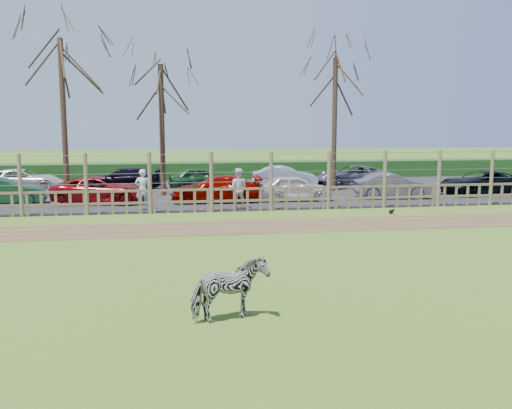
{
  "coord_description": "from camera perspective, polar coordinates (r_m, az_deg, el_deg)",
  "views": [
    {
      "loc": [
        -1.8,
        -15.37,
        3.77
      ],
      "look_at": [
        1.0,
        2.5,
        1.1
      ],
      "focal_mm": 40.0,
      "sensor_mm": 36.0,
      "label": 1
    }
  ],
  "objects": [
    {
      "name": "car_1",
      "position": [
        27.63,
        -24.01,
        1.17
      ],
      "size": [
        3.76,
        1.68,
        1.2
      ],
      "primitive_type": "imported",
      "rotation": [
        0.0,
        0.0,
        1.69
      ],
      "color": "#1C492B",
      "rests_on": "asphalt"
    },
    {
      "name": "ground",
      "position": [
        15.93,
        -2.17,
        -5.3
      ],
      "size": [
        120.0,
        120.0,
        0.0
      ],
      "primitive_type": "plane",
      "color": "olive",
      "rests_on": "ground"
    },
    {
      "name": "asphalt",
      "position": [
        30.16,
        -5.41,
        1.22
      ],
      "size": [
        44.0,
        13.0,
        0.04
      ],
      "primitive_type": "cube",
      "color": "#232326",
      "rests_on": "ground"
    },
    {
      "name": "hedge",
      "position": [
        37.05,
        -6.1,
        3.37
      ],
      "size": [
        46.0,
        2.0,
        1.1
      ],
      "primitive_type": "cube",
      "color": "#1E4716",
      "rests_on": "ground"
    },
    {
      "name": "fence",
      "position": [
        23.62,
        -4.47,
        1.16
      ],
      "size": [
        30.16,
        0.16,
        2.5
      ],
      "color": "brown",
      "rests_on": "ground"
    },
    {
      "name": "car_10",
      "position": [
        31.35,
        -5.52,
        2.63
      ],
      "size": [
        3.64,
        1.73,
        1.2
      ],
      "primitive_type": "imported",
      "rotation": [
        0.0,
        0.0,
        1.66
      ],
      "color": "#244F2A",
      "rests_on": "asphalt"
    },
    {
      "name": "visitor_b",
      "position": [
        24.31,
        -1.84,
        1.62
      ],
      "size": [
        0.98,
        0.84,
        1.72
      ],
      "primitive_type": "imported",
      "rotation": [
        0.0,
        0.0,
        2.89
      ],
      "color": "silver",
      "rests_on": "asphalt"
    },
    {
      "name": "tree_right",
      "position": [
        30.69,
        7.92,
        11.07
      ],
      "size": [
        4.8,
        4.8,
        7.35
      ],
      "color": "#3D2B1E",
      "rests_on": "ground"
    },
    {
      "name": "car_11",
      "position": [
        32.04,
        2.89,
        2.79
      ],
      "size": [
        3.78,
        1.74,
        1.2
      ],
      "primitive_type": "imported",
      "rotation": [
        0.0,
        0.0,
        1.44
      ],
      "color": "#B3BBC9",
      "rests_on": "asphalt"
    },
    {
      "name": "car_8",
      "position": [
        32.61,
        -22.39,
        2.26
      ],
      "size": [
        4.42,
        2.24,
        1.2
      ],
      "primitive_type": "imported",
      "rotation": [
        0.0,
        0.0,
        1.63
      ],
      "color": "silver",
      "rests_on": "asphalt"
    },
    {
      "name": "tree_mid",
      "position": [
        28.89,
        -9.45,
        10.47
      ],
      "size": [
        4.8,
        4.8,
        6.83
      ],
      "color": "#3D2B1E",
      "rests_on": "ground"
    },
    {
      "name": "car_6",
      "position": [
        31.08,
        21.58,
        2.03
      ],
      "size": [
        4.5,
        2.42,
        1.2
      ],
      "primitive_type": "imported",
      "rotation": [
        0.0,
        0.0,
        4.82
      ],
      "color": "black",
      "rests_on": "asphalt"
    },
    {
      "name": "dirt_strip",
      "position": [
        20.3,
        -3.67,
        -2.31
      ],
      "size": [
        34.0,
        2.8,
        0.01
      ],
      "primitive_type": "cube",
      "color": "brown",
      "rests_on": "ground"
    },
    {
      "name": "car_5",
      "position": [
        28.39,
        13.51,
        1.84
      ],
      "size": [
        3.76,
        1.68,
        1.2
      ],
      "primitive_type": "imported",
      "rotation": [
        0.0,
        0.0,
        1.46
      ],
      "color": "#5E576B",
      "rests_on": "asphalt"
    },
    {
      "name": "car_4",
      "position": [
        26.85,
        3.89,
        1.69
      ],
      "size": [
        3.58,
        1.57,
        1.2
      ],
      "primitive_type": "imported",
      "rotation": [
        0.0,
        0.0,
        1.53
      ],
      "color": "silver",
      "rests_on": "asphalt"
    },
    {
      "name": "car_2",
      "position": [
        26.84,
        -15.28,
        1.41
      ],
      "size": [
        4.54,
        2.54,
        1.2
      ],
      "primitive_type": "imported",
      "rotation": [
        0.0,
        0.0,
        1.44
      ],
      "color": "maroon",
      "rests_on": "asphalt"
    },
    {
      "name": "car_3",
      "position": [
        26.34,
        -4.01,
        1.56
      ],
      "size": [
        4.21,
        1.86,
        1.2
      ],
      "primitive_type": "imported",
      "rotation": [
        0.0,
        0.0,
        4.67
      ],
      "color": "#910700",
      "rests_on": "asphalt"
    },
    {
      "name": "car_12",
      "position": [
        32.89,
        9.64,
        2.82
      ],
      "size": [
        4.38,
        2.12,
        1.2
      ],
      "primitive_type": "imported",
      "rotation": [
        0.0,
        0.0,
        4.68
      ],
      "color": "#5F5A65",
      "rests_on": "asphalt"
    },
    {
      "name": "car_9",
      "position": [
        31.68,
        -13.17,
        2.51
      ],
      "size": [
        4.19,
        1.83,
        1.2
      ],
      "primitive_type": "imported",
      "rotation": [
        0.0,
        0.0,
        4.68
      ],
      "color": "black",
      "rests_on": "asphalt"
    },
    {
      "name": "zebra",
      "position": [
        10.88,
        -2.69,
        -8.5
      ],
      "size": [
        1.58,
        1.07,
        1.22
      ],
      "primitive_type": "imported",
      "rotation": [
        0.0,
        0.0,
        1.89
      ],
      "color": "gray",
      "rests_on": "ground"
    },
    {
      "name": "crow",
      "position": [
        23.88,
        13.38,
        -0.68
      ],
      "size": [
        0.24,
        0.18,
        0.2
      ],
      "color": "black",
      "rests_on": "ground"
    },
    {
      "name": "visitor_a",
      "position": [
        24.36,
        -11.26,
        1.48
      ],
      "size": [
        0.64,
        0.43,
        1.72
      ],
      "primitive_type": "imported",
      "rotation": [
        0.0,
        0.0,
        3.17
      ],
      "color": "silver",
      "rests_on": "asphalt"
    },
    {
      "name": "tree_left",
      "position": [
        28.32,
        -18.84,
        11.7
      ],
      "size": [
        4.8,
        4.8,
        7.88
      ],
      "color": "#3D2B1E",
      "rests_on": "ground"
    }
  ]
}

